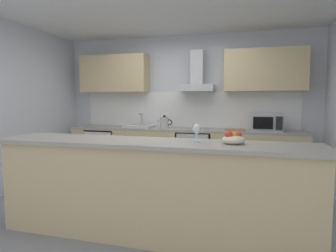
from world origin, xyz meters
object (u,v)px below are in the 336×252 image
Objects in this scene: range_hood at (197,79)px; chopping_board at (235,130)px; oven at (195,154)px; wine_glass at (197,130)px; fruit_bowl at (233,139)px; refrigerator at (105,151)px; microwave at (266,122)px; sink at (140,126)px; kettle at (164,123)px.

range_hood reaches higher than chopping_board.
wine_glass reaches higher than oven.
refrigerator is at bearing 138.43° from fruit_bowl.
oven is 1.60× the size of microwave.
microwave is 2.23m from sink.
oven is 1.60× the size of sink.
microwave is 1.47× the size of chopping_board.
kettle is 0.85× the size of chopping_board.
fruit_bowl reaches higher than refrigerator.
range_hood is at bearing 167.32° from chopping_board.
sink is at bearing 123.05° from wine_glass.
sink is 1.36m from range_hood.
sink is at bearing 179.00° from microwave.
sink is at bearing 174.85° from kettle.
kettle reaches higher than fruit_bowl.
sink is 0.50m from kettle.
refrigerator is 2.49m from chopping_board.
microwave is at bearing 0.19° from kettle.
sink is 1.73× the size of kettle.
oven is 0.82m from chopping_board.
wine_glass is 0.52× the size of chopping_board.
wine_glass is at bearing -79.35° from oven.
refrigerator is at bearing 179.51° from chopping_board.
fruit_bowl is 2.23m from chopping_board.
kettle reaches higher than refrigerator.
range_hood is 1.12m from chopping_board.
kettle is (-1.73, -0.01, -0.04)m from microwave.
refrigerator is 3.86× the size of fruit_bowl.
refrigerator is 1.34m from kettle.
microwave is at bearing -0.48° from chopping_board.
chopping_board is (0.26, 2.23, -0.22)m from wine_glass.
microwave is 1.73× the size of kettle.
refrigerator is 1.70× the size of microwave.
microwave is 1.00× the size of sink.
fruit_bowl is at bearing -71.05° from oven.
range_hood is (1.05, 0.12, 0.86)m from sink.
range_hood is 3.27× the size of fruit_bowl.
sink reaches higher than kettle.
oven is 1.11× the size of range_hood.
fruit_bowl is at bearing -72.02° from range_hood.
wine_glass is at bearing -56.95° from sink.
range_hood is at bearing 172.39° from microwave.
microwave is (2.94, -0.03, 0.62)m from refrigerator.
fruit_bowl is (1.33, -2.22, 0.04)m from kettle.
refrigerator is (-1.76, -0.00, -0.03)m from oven.
microwave is at bearing 79.65° from fruit_bowl.
sink is 1.73m from chopping_board.
chopping_board is at bearing 0.46° from kettle.
kettle is (-0.56, -0.03, 0.55)m from oven.
microwave is at bearing -7.61° from range_hood.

